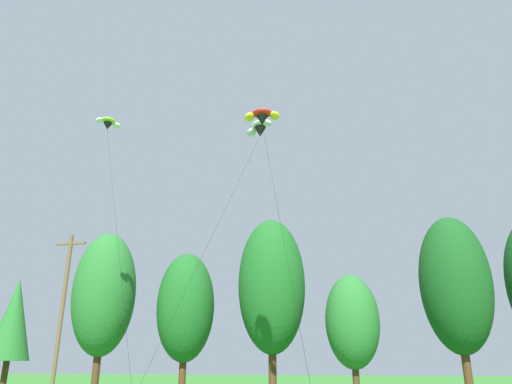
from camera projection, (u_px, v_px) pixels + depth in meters
The scene contains 10 objects.
treeline_tree_b at pixel (14, 319), 47.20m from camera, with size 3.95×3.95×10.68m.
treeline_tree_c at pixel (104, 293), 43.86m from camera, with size 5.63×5.63×14.18m.
treeline_tree_d at pixel (186, 307), 42.48m from camera, with size 5.05×5.05×12.03m.
treeline_tree_e at pixel (272, 285), 41.98m from camera, with size 5.82×5.82×14.89m.
treeline_tree_f at pixel (352, 321), 39.14m from camera, with size 4.38×4.38×9.55m.
treeline_tree_g at pixel (455, 284), 39.71m from camera, with size 5.71×5.71×14.46m.
utility_pole at pixel (62, 312), 31.05m from camera, with size 2.20×0.26×10.82m.
parafoil_kite_high_lime_white at pixel (108, 124), 37.77m from camera, with size 10.23×12.35×19.68m.
parafoil_kite_mid_red_yellow at pixel (262, 117), 29.15m from camera, with size 4.35×8.30×15.63m.
parafoil_kite_far_white at pixel (259, 128), 32.33m from camera, with size 4.44×10.22×16.88m.
Camera 1 is at (4.09, 2.79, 2.57)m, focal length 33.69 mm.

